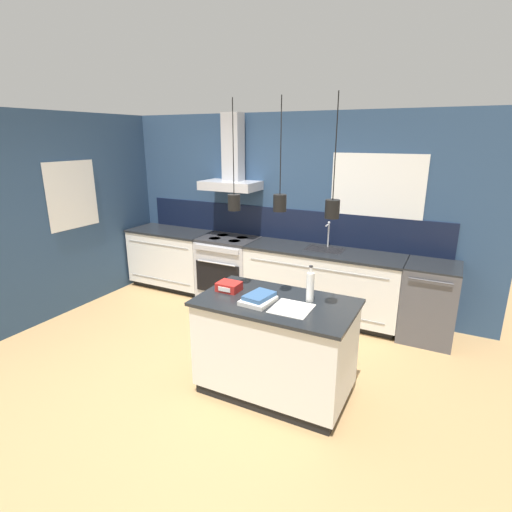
{
  "coord_description": "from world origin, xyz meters",
  "views": [
    {
      "loc": [
        2.16,
        -3.02,
        2.3
      ],
      "look_at": [
        0.28,
        0.66,
        1.05
      ],
      "focal_mm": 28.0,
      "sensor_mm": 36.0,
      "label": 1
    }
  ],
  "objects_px": {
    "dishwasher": "(429,302)",
    "red_supply_box": "(229,286)",
    "book_stack": "(259,299)",
    "bottle_on_island": "(310,286)",
    "oven_range": "(229,268)"
  },
  "relations": [
    {
      "from": "dishwasher",
      "to": "red_supply_box",
      "type": "height_order",
      "value": "red_supply_box"
    },
    {
      "from": "book_stack",
      "to": "red_supply_box",
      "type": "bearing_deg",
      "value": 162.22
    },
    {
      "from": "dishwasher",
      "to": "red_supply_box",
      "type": "distance_m",
      "value": 2.44
    },
    {
      "from": "bottle_on_island",
      "to": "book_stack",
      "type": "xyz_separation_m",
      "value": [
        -0.39,
        -0.23,
        -0.1
      ]
    },
    {
      "from": "book_stack",
      "to": "dishwasher",
      "type": "bearing_deg",
      "value": 55.25
    },
    {
      "from": "oven_range",
      "to": "red_supply_box",
      "type": "height_order",
      "value": "red_supply_box"
    },
    {
      "from": "oven_range",
      "to": "book_stack",
      "type": "height_order",
      "value": "book_stack"
    },
    {
      "from": "dishwasher",
      "to": "oven_range",
      "type": "bearing_deg",
      "value": -179.91
    },
    {
      "from": "oven_range",
      "to": "red_supply_box",
      "type": "xyz_separation_m",
      "value": [
        1.04,
        -1.73,
        0.5
      ]
    },
    {
      "from": "bottle_on_island",
      "to": "book_stack",
      "type": "relative_size",
      "value": 1.0
    },
    {
      "from": "bottle_on_island",
      "to": "book_stack",
      "type": "distance_m",
      "value": 0.46
    },
    {
      "from": "oven_range",
      "to": "dishwasher",
      "type": "bearing_deg",
      "value": 0.09
    },
    {
      "from": "dishwasher",
      "to": "book_stack",
      "type": "bearing_deg",
      "value": -124.75
    },
    {
      "from": "oven_range",
      "to": "red_supply_box",
      "type": "distance_m",
      "value": 2.08
    },
    {
      "from": "dishwasher",
      "to": "book_stack",
      "type": "xyz_separation_m",
      "value": [
        -1.28,
        -1.85,
        0.49
      ]
    }
  ]
}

